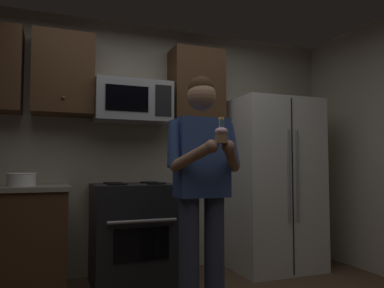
# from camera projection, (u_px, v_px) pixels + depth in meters

# --- Properties ---
(wall_back) EXTENTS (4.40, 0.10, 2.60)m
(wall_back) POSITION_uv_depth(u_px,v_px,m) (141.00, 146.00, 3.93)
(wall_back) COLOR #B7AD99
(wall_back) RESTS_ON ground
(oven_range) EXTENTS (0.76, 0.70, 0.93)m
(oven_range) POSITION_uv_depth(u_px,v_px,m) (134.00, 233.00, 3.46)
(oven_range) COLOR black
(oven_range) RESTS_ON ground
(microwave) EXTENTS (0.74, 0.41, 0.40)m
(microwave) POSITION_uv_depth(u_px,v_px,m) (132.00, 102.00, 3.65)
(microwave) COLOR #9EA0A5
(refrigerator) EXTENTS (0.90, 0.75, 1.80)m
(refrigerator) POSITION_uv_depth(u_px,v_px,m) (272.00, 184.00, 3.99)
(refrigerator) COLOR white
(refrigerator) RESTS_ON ground
(cabinet_row_upper) EXTENTS (2.78, 0.36, 0.76)m
(cabinet_row_upper) POSITION_uv_depth(u_px,v_px,m) (72.00, 75.00, 3.51)
(cabinet_row_upper) COLOR #4C301C
(bowl_large_white) EXTENTS (0.24, 0.24, 0.11)m
(bowl_large_white) POSITION_uv_depth(u_px,v_px,m) (21.00, 179.00, 3.12)
(bowl_large_white) COLOR white
(bowl_large_white) RESTS_ON counter_left
(person) EXTENTS (0.60, 0.48, 1.76)m
(person) POSITION_uv_depth(u_px,v_px,m) (202.00, 179.00, 2.71)
(person) COLOR #383F59
(person) RESTS_ON ground
(cupcake) EXTENTS (0.09, 0.09, 0.17)m
(cupcake) POSITION_uv_depth(u_px,v_px,m) (221.00, 135.00, 2.42)
(cupcake) COLOR #A87F56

